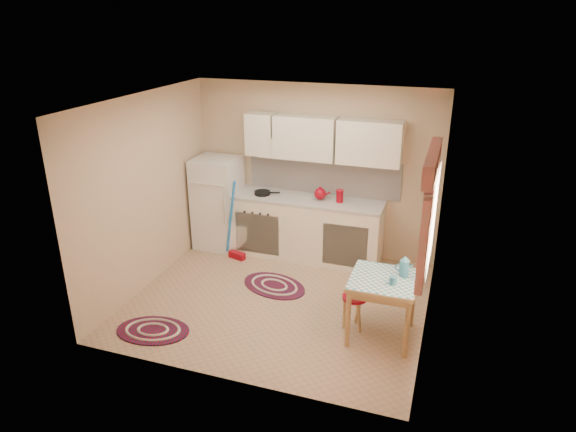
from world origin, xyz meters
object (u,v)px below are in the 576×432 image
at_px(table, 382,308).
at_px(base_cabinets, 304,229).
at_px(fridge, 218,203).
at_px(stool, 354,312).

bearing_deg(table, base_cabinets, 130.16).
height_order(fridge, stool, fridge).
distance_m(fridge, stool, 2.95).
bearing_deg(base_cabinets, fridge, -177.90).
distance_m(fridge, base_cabinets, 1.39).
height_order(base_cabinets, stool, base_cabinets).
relative_size(fridge, stool, 3.33).
relative_size(fridge, table, 1.94).
relative_size(fridge, base_cabinets, 0.62).
distance_m(fridge, table, 3.22).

